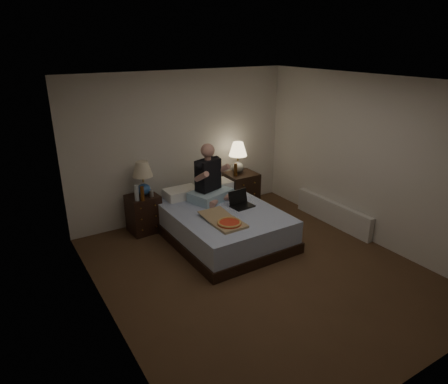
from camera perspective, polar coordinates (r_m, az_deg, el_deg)
floor at (r=5.58m, az=4.96°, el=-11.04°), size 4.00×4.50×0.00m
ceiling at (r=4.75m, az=5.93°, el=15.44°), size 4.00×4.50×0.00m
wall_back at (r=6.87m, az=-5.96°, el=6.56°), size 4.00×0.00×2.50m
wall_front at (r=3.67m, az=27.22°, el=-9.22°), size 4.00×0.00×2.50m
wall_left at (r=4.22m, az=-16.97°, el=-3.78°), size 0.00×4.50×2.50m
wall_right at (r=6.39m, az=19.96°, el=4.27°), size 0.00×4.50×2.50m
bed at (r=6.25m, az=-0.28°, el=-4.61°), size 1.53×2.02×0.50m
nightstand_left at (r=6.60m, az=-11.40°, el=-3.04°), size 0.50×0.46×0.62m
nightstand_right at (r=7.29m, az=2.44°, el=0.06°), size 0.55×0.49×0.70m
lamp_left at (r=6.42m, az=-11.50°, el=1.90°), size 0.40×0.40×0.56m
lamp_right at (r=7.13m, az=1.99°, el=4.92°), size 0.37×0.37×0.56m
water_bottle at (r=6.27m, az=-12.37°, el=-0.15°), size 0.07×0.07×0.25m
soda_can at (r=6.41m, az=-10.31°, el=-0.24°), size 0.07×0.07×0.10m
beer_bottle_left at (r=6.25m, az=-11.59°, el=-0.23°), size 0.06×0.06×0.23m
beer_bottle_right at (r=7.01m, az=1.67°, el=3.24°), size 0.06×0.06×0.23m
person at (r=6.35m, az=-1.97°, el=2.77°), size 0.79×0.70×0.93m
laptop at (r=6.20m, az=2.68°, el=-1.10°), size 0.36×0.31×0.24m
pizza_box at (r=5.60m, az=0.77°, el=-4.51°), size 0.42×0.77×0.08m
radiator at (r=7.00m, az=15.26°, el=-2.93°), size 0.10×1.60×0.40m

